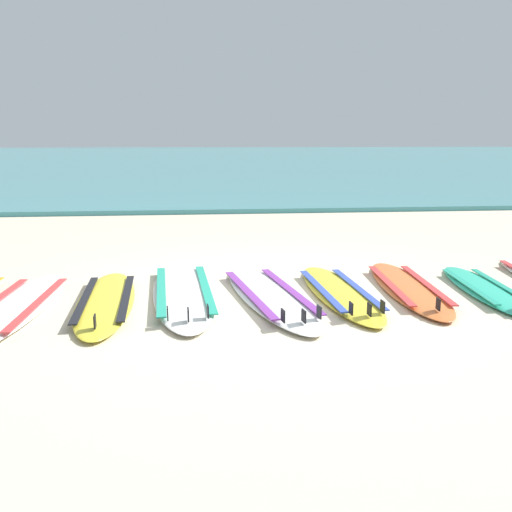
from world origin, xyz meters
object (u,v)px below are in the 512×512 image
(surfboard_2, at_px, (16,306))
(surfboard_8, at_px, (484,289))
(surfboard_7, at_px, (408,287))
(surfboard_6, at_px, (339,292))
(surfboard_3, at_px, (106,301))
(surfboard_4, at_px, (184,292))
(surfboard_5, at_px, (270,295))

(surfboard_2, xyz_separation_m, surfboard_8, (4.74, 0.14, 0.00))
(surfboard_7, bearing_deg, surfboard_6, -172.14)
(surfboard_3, distance_m, surfboard_7, 3.14)
(surfboard_3, relative_size, surfboard_6, 1.01)
(surfboard_4, relative_size, surfboard_5, 1.03)
(surfboard_6, height_order, surfboard_7, same)
(surfboard_7, distance_m, surfboard_8, 0.80)
(surfboard_3, bearing_deg, surfboard_5, 1.90)
(surfboard_5, height_order, surfboard_7, same)
(surfboard_4, bearing_deg, surfboard_5, -12.00)
(surfboard_3, relative_size, surfboard_4, 0.86)
(surfboard_5, distance_m, surfboard_6, 0.73)
(surfboard_2, relative_size, surfboard_7, 1.07)
(surfboard_3, height_order, surfboard_6, same)
(surfboard_4, distance_m, surfboard_6, 1.62)
(surfboard_4, distance_m, surfboard_7, 2.38)
(surfboard_3, distance_m, surfboard_6, 2.36)
(surfboard_6, bearing_deg, surfboard_3, -178.04)
(surfboard_5, bearing_deg, surfboard_4, 168.00)
(surfboard_8, bearing_deg, surfboard_6, 179.15)
(surfboard_2, height_order, surfboard_6, same)
(surfboard_3, xyz_separation_m, surfboard_7, (3.13, 0.19, -0.00))
(surfboard_8, bearing_deg, surfboard_7, 170.63)
(surfboard_6, xyz_separation_m, surfboard_7, (0.77, 0.11, -0.00))
(surfboard_4, bearing_deg, surfboard_7, -1.28)
(surfboard_5, xyz_separation_m, surfboard_6, (0.73, 0.03, 0.00))
(surfboard_4, bearing_deg, surfboard_8, -3.31)
(surfboard_4, bearing_deg, surfboard_3, -162.16)
(surfboard_4, height_order, surfboard_7, same)
(surfboard_4, height_order, surfboard_8, same)
(surfboard_5, relative_size, surfboard_8, 1.28)
(surfboard_5, bearing_deg, surfboard_8, 0.09)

